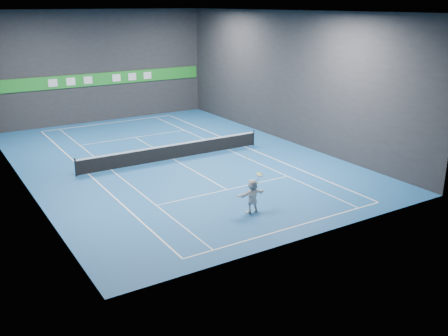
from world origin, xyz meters
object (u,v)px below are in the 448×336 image
tennis_ball (247,157)px  tennis_racket (259,176)px  player (252,196)px  tennis_net (173,151)px

tennis_ball → tennis_racket: (0.58, -0.19, -0.99)m
tennis_ball → tennis_racket: tennis_ball is taller
player → tennis_ball: size_ratio=24.66×
tennis_net → tennis_racket: 9.58m
player → tennis_racket: tennis_racket is taller
tennis_net → tennis_racket: tennis_racket is taller
tennis_net → player: bearing=-93.5°
tennis_ball → tennis_racket: 1.16m
tennis_racket → player: bearing=-173.3°
player → tennis_ball: bearing=-52.7°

